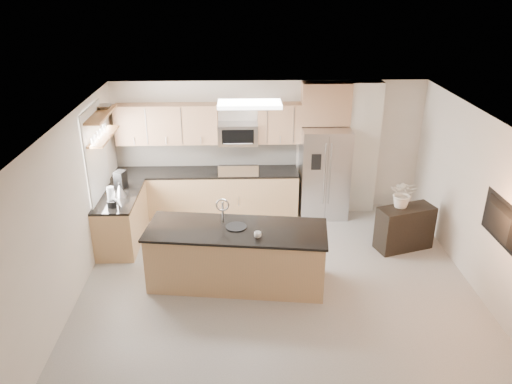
{
  "coord_description": "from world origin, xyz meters",
  "views": [
    {
      "loc": [
        -0.53,
        -6.1,
        4.46
      ],
      "look_at": [
        -0.31,
        1.3,
        1.18
      ],
      "focal_mm": 35.0,
      "sensor_mm": 36.0,
      "label": 1
    }
  ],
  "objects_px": {
    "island": "(237,256)",
    "flower_vase": "(404,187)",
    "coffee_maker": "(121,180)",
    "blender": "(111,198)",
    "cup": "(258,235)",
    "kettle": "(120,191)",
    "bowl": "(104,106)",
    "credenza": "(405,228)",
    "television": "(497,223)",
    "range": "(239,192)",
    "microwave": "(238,134)",
    "platter": "(236,227)",
    "refrigerator": "(324,172)"
  },
  "relations": [
    {
      "from": "microwave",
      "to": "island",
      "type": "distance_m",
      "value": 2.79
    },
    {
      "from": "microwave",
      "to": "platter",
      "type": "relative_size",
      "value": 2.37
    },
    {
      "from": "island",
      "to": "cup",
      "type": "height_order",
      "value": "island"
    },
    {
      "from": "coffee_maker",
      "to": "refrigerator",
      "type": "bearing_deg",
      "value": 10.67
    },
    {
      "from": "flower_vase",
      "to": "kettle",
      "type": "bearing_deg",
      "value": 177.09
    },
    {
      "from": "credenza",
      "to": "range",
      "type": "bearing_deg",
      "value": 135.91
    },
    {
      "from": "bowl",
      "to": "television",
      "type": "xyz_separation_m",
      "value": [
        5.76,
        -2.47,
        -1.03
      ]
    },
    {
      "from": "kettle",
      "to": "flower_vase",
      "type": "xyz_separation_m",
      "value": [
        4.82,
        -0.24,
        0.11
      ]
    },
    {
      "from": "range",
      "to": "cup",
      "type": "relative_size",
      "value": 10.32
    },
    {
      "from": "credenza",
      "to": "cup",
      "type": "relative_size",
      "value": 8.77
    },
    {
      "from": "island",
      "to": "television",
      "type": "bearing_deg",
      "value": -4.14
    },
    {
      "from": "blender",
      "to": "cup",
      "type": "bearing_deg",
      "value": -25.77
    },
    {
      "from": "cup",
      "to": "bowl",
      "type": "distance_m",
      "value": 3.54
    },
    {
      "from": "refrigerator",
      "to": "kettle",
      "type": "distance_m",
      "value": 3.85
    },
    {
      "from": "island",
      "to": "coffee_maker",
      "type": "height_order",
      "value": "island"
    },
    {
      "from": "bowl",
      "to": "refrigerator",
      "type": "bearing_deg",
      "value": 8.79
    },
    {
      "from": "platter",
      "to": "flower_vase",
      "type": "bearing_deg",
      "value": 18.99
    },
    {
      "from": "blender",
      "to": "television",
      "type": "distance_m",
      "value": 5.81
    },
    {
      "from": "island",
      "to": "platter",
      "type": "relative_size",
      "value": 8.77
    },
    {
      "from": "refrigerator",
      "to": "cup",
      "type": "distance_m",
      "value": 2.98
    },
    {
      "from": "range",
      "to": "microwave",
      "type": "distance_m",
      "value": 1.16
    },
    {
      "from": "flower_vase",
      "to": "range",
      "type": "bearing_deg",
      "value": 153.51
    },
    {
      "from": "credenza",
      "to": "television",
      "type": "xyz_separation_m",
      "value": [
        0.63,
        -1.68,
        0.96
      ]
    },
    {
      "from": "cup",
      "to": "island",
      "type": "bearing_deg",
      "value": 138.82
    },
    {
      "from": "platter",
      "to": "coffee_maker",
      "type": "height_order",
      "value": "coffee_maker"
    },
    {
      "from": "credenza",
      "to": "television",
      "type": "relative_size",
      "value": 0.9
    },
    {
      "from": "island",
      "to": "flower_vase",
      "type": "height_order",
      "value": "flower_vase"
    },
    {
      "from": "island",
      "to": "bowl",
      "type": "height_order",
      "value": "bowl"
    },
    {
      "from": "credenza",
      "to": "bowl",
      "type": "xyz_separation_m",
      "value": [
        -5.13,
        0.79,
        1.99
      ]
    },
    {
      "from": "island",
      "to": "kettle",
      "type": "height_order",
      "value": "island"
    },
    {
      "from": "kettle",
      "to": "flower_vase",
      "type": "bearing_deg",
      "value": -2.91
    },
    {
      "from": "television",
      "to": "bowl",
      "type": "bearing_deg",
      "value": 66.79
    },
    {
      "from": "television",
      "to": "coffee_maker",
      "type": "bearing_deg",
      "value": 67.1
    },
    {
      "from": "island",
      "to": "bowl",
      "type": "bearing_deg",
      "value": 148.69
    },
    {
      "from": "flower_vase",
      "to": "island",
      "type": "bearing_deg",
      "value": -160.12
    },
    {
      "from": "microwave",
      "to": "flower_vase",
      "type": "height_order",
      "value": "microwave"
    },
    {
      "from": "cup",
      "to": "platter",
      "type": "bearing_deg",
      "value": 134.39
    },
    {
      "from": "kettle",
      "to": "blender",
      "type": "bearing_deg",
      "value": -97.11
    },
    {
      "from": "microwave",
      "to": "flower_vase",
      "type": "distance_m",
      "value": 3.22
    },
    {
      "from": "range",
      "to": "microwave",
      "type": "xyz_separation_m",
      "value": [
        0.0,
        0.12,
        1.16
      ]
    },
    {
      "from": "kettle",
      "to": "flower_vase",
      "type": "distance_m",
      "value": 4.83
    },
    {
      "from": "kettle",
      "to": "bowl",
      "type": "xyz_separation_m",
      "value": [
        -0.23,
        0.5,
        1.35
      ]
    },
    {
      "from": "platter",
      "to": "kettle",
      "type": "height_order",
      "value": "kettle"
    },
    {
      "from": "bowl",
      "to": "flower_vase",
      "type": "relative_size",
      "value": 0.45
    },
    {
      "from": "refrigerator",
      "to": "bowl",
      "type": "xyz_separation_m",
      "value": [
        -3.91,
        -0.6,
        1.49
      ]
    },
    {
      "from": "cup",
      "to": "platter",
      "type": "xyz_separation_m",
      "value": [
        -0.32,
        0.32,
        -0.03
      ]
    },
    {
      "from": "microwave",
      "to": "kettle",
      "type": "height_order",
      "value": "microwave"
    },
    {
      "from": "credenza",
      "to": "bowl",
      "type": "distance_m",
      "value": 5.56
    },
    {
      "from": "cup",
      "to": "coffee_maker",
      "type": "height_order",
      "value": "coffee_maker"
    },
    {
      "from": "cup",
      "to": "kettle",
      "type": "relative_size",
      "value": 0.43
    }
  ]
}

